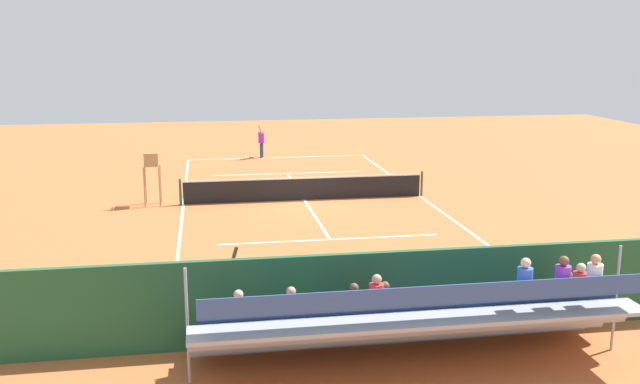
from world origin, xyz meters
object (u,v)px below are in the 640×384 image
Objects in this scene: umpire_chair at (152,173)px; tennis_ball_near at (227,167)px; line_judge at (234,287)px; equipment_bag at (399,317)px; tennis_player at (261,140)px; tennis_net at (304,188)px; courtside_bench at (469,296)px; tennis_racket at (247,157)px; bleacher_stand at (416,318)px.

umpire_chair reaches higher than tennis_ball_near.
equipment_bag is at bearing 174.03° from line_judge.
umpire_chair is 12.23m from tennis_player.
tennis_net is 5.72× the size of courtside_bench.
courtside_bench is (-8.31, 13.40, -0.76)m from umpire_chair.
tennis_player is 24.28m from line_judge.
tennis_player is 3.29× the size of tennis_racket.
tennis_net is 13.44m from courtside_bench.
bleacher_stand is 4.70× the size of tennis_player.
tennis_net reaches higher than courtside_bench.
tennis_player reaches higher than equipment_bag.
line_judge is at bearing 83.77° from tennis_player.
tennis_player is at bearing -87.86° from bleacher_stand.
tennis_ball_near is at bearing -70.64° from tennis_net.
tennis_racket is at bearing -111.90° from umpire_chair.
courtside_bench is at bearing -175.83° from equipment_bag.
umpire_chair is at bearing 68.10° from tennis_racket.
line_judge is (3.50, 13.00, 0.51)m from tennis_net.
umpire_chair is at bearing -64.19° from equipment_bag.
bleacher_stand is 4.31m from line_judge.
tennis_player is at bearing -115.86° from umpire_chair.
bleacher_stand is 5.03× the size of courtside_bench.
umpire_chair is at bearing -58.21° from courtside_bench.
courtside_bench is 22.20m from tennis_ball_near.
tennis_racket is (3.81, -24.60, -0.54)m from courtside_bench.
tennis_net reaches higher than tennis_racket.
tennis_racket is (2.04, -24.72, -0.16)m from equipment_bag.
umpire_chair is 1.11× the size of line_judge.
bleacher_stand is 4.70× the size of line_judge.
courtside_bench is at bearing 96.94° from tennis_player.
bleacher_stand is (-0.12, 15.34, 0.46)m from tennis_net.
tennis_ball_near is (2.06, 2.80, -0.98)m from tennis_player.
tennis_net is 1.14× the size of bleacher_stand.
tennis_player reaches higher than tennis_racket.
equipment_bag reaches higher than tennis_racket.
tennis_net is 156.06× the size of tennis_ball_near.
equipment_bag reaches higher than tennis_ball_near.
tennis_player is (1.21, -24.54, 0.84)m from equipment_bag.
courtside_bench is 27.27× the size of tennis_ball_near.
umpire_chair is at bearing -78.38° from line_judge.
equipment_bag is 3.95m from line_judge.
line_judge is at bearing -32.90° from bleacher_stand.
bleacher_stand reaches higher than line_judge.
tennis_racket is at bearing -86.09° from bleacher_stand.
tennis_player reaches higher than courtside_bench.
umpire_chair is at bearing -67.78° from bleacher_stand.
tennis_net is at bearing 178.79° from umpire_chair.
tennis_net reaches higher than tennis_ball_near.
line_judge reaches higher than tennis_racket.
courtside_bench reaches higher than tennis_racket.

